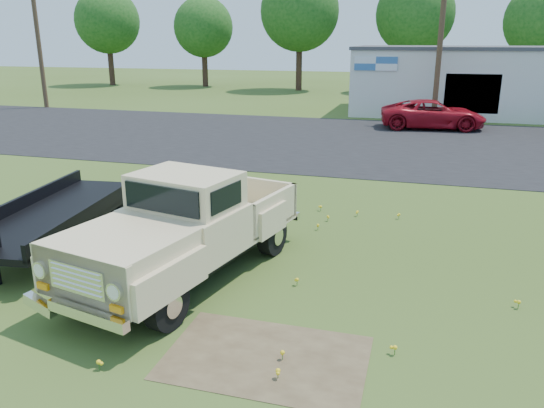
# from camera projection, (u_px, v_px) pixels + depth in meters

# --- Properties ---
(ground) EXTENTS (140.00, 140.00, 0.00)m
(ground) POSITION_uv_depth(u_px,v_px,m) (239.00, 267.00, 11.11)
(ground) COLOR #394F19
(ground) RESTS_ON ground
(asphalt_lot) EXTENTS (90.00, 14.00, 0.02)m
(asphalt_lot) POSITION_uv_depth(u_px,v_px,m) (345.00, 141.00, 24.88)
(asphalt_lot) COLOR black
(asphalt_lot) RESTS_ON ground
(dirt_patch_a) EXTENTS (3.00, 2.00, 0.01)m
(dirt_patch_a) POSITION_uv_depth(u_px,v_px,m) (266.00, 358.00, 7.97)
(dirt_patch_a) COLOR #4D3D29
(dirt_patch_a) RESTS_ON ground
(dirt_patch_b) EXTENTS (2.20, 1.60, 0.01)m
(dirt_patch_b) POSITION_uv_depth(u_px,v_px,m) (213.00, 210.00, 14.85)
(dirt_patch_b) COLOR #4D3D29
(dirt_patch_b) RESTS_ON ground
(commercial_building) EXTENTS (14.20, 8.20, 4.15)m
(commercial_building) POSITION_uv_depth(u_px,v_px,m) (468.00, 80.00, 33.68)
(commercial_building) COLOR silver
(commercial_building) RESTS_ON ground
(utility_pole_west) EXTENTS (1.60, 0.30, 9.00)m
(utility_pole_west) POSITION_uv_depth(u_px,v_px,m) (38.00, 39.00, 35.72)
(utility_pole_west) COLOR #422E1F
(utility_pole_west) RESTS_ON ground
(utility_pole_mid) EXTENTS (1.60, 0.30, 9.00)m
(utility_pole_mid) POSITION_uv_depth(u_px,v_px,m) (441.00, 39.00, 28.88)
(utility_pole_mid) COLOR #422E1F
(utility_pole_mid) RESTS_ON ground
(treeline_a) EXTENTS (6.40, 6.40, 9.52)m
(treeline_a) POSITION_uv_depth(u_px,v_px,m) (107.00, 21.00, 53.31)
(treeline_a) COLOR #3B251B
(treeline_a) RESTS_ON ground
(treeline_b) EXTENTS (5.76, 5.76, 8.57)m
(treeline_b) POSITION_uv_depth(u_px,v_px,m) (203.00, 27.00, 51.78)
(treeline_b) COLOR #3B251B
(treeline_b) RESTS_ON ground
(treeline_c) EXTENTS (7.04, 7.04, 10.47)m
(treeline_c) POSITION_uv_depth(u_px,v_px,m) (300.00, 11.00, 47.40)
(treeline_c) COLOR #3B251B
(treeline_c) RESTS_ON ground
(treeline_d) EXTENTS (6.72, 6.72, 10.00)m
(treeline_d) POSITION_uv_depth(u_px,v_px,m) (415.00, 14.00, 45.78)
(treeline_d) COLOR #3B251B
(treeline_d) RESTS_ON ground
(treeline_e) EXTENTS (6.08, 6.08, 9.04)m
(treeline_e) POSITION_uv_depth(u_px,v_px,m) (544.00, 20.00, 41.96)
(treeline_e) COLOR #3B251B
(treeline_e) RESTS_ON ground
(vintage_pickup_truck) EXTENTS (3.53, 6.29, 2.15)m
(vintage_pickup_truck) POSITION_uv_depth(u_px,v_px,m) (188.00, 226.00, 10.38)
(vintage_pickup_truck) COLOR beige
(vintage_pickup_truck) RESTS_ON ground
(flatbed_trailer) EXTENTS (2.69, 6.22, 1.64)m
(flatbed_trailer) POSITION_uv_depth(u_px,v_px,m) (58.00, 209.00, 12.26)
(flatbed_trailer) COLOR black
(flatbed_trailer) RESTS_ON ground
(red_pickup) EXTENTS (5.63, 3.09, 1.50)m
(red_pickup) POSITION_uv_depth(u_px,v_px,m) (433.00, 115.00, 28.07)
(red_pickup) COLOR maroon
(red_pickup) RESTS_ON ground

